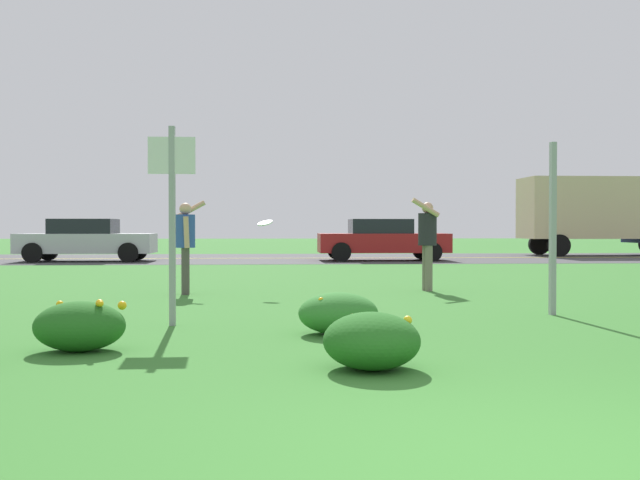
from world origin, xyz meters
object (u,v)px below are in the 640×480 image
at_px(sign_post_by_roadside, 553,229).
at_px(frisbee_white, 265,223).
at_px(person_catcher_dark_shirt, 427,238).
at_px(car_red_center_right, 382,239).
at_px(sign_post_near_path, 172,204).
at_px(box_truck_navy, 601,212).
at_px(car_silver_center_left, 86,240).
at_px(person_thrower_blue_shirt, 186,239).

relative_size(sign_post_by_roadside, frisbee_white, 8.19).
height_order(person_catcher_dark_shirt, car_red_center_right, person_catcher_dark_shirt).
bearing_deg(sign_post_by_roadside, sign_post_near_path, -171.05).
relative_size(frisbee_white, car_red_center_right, 0.06).
distance_m(sign_post_by_roadside, box_truck_navy, 22.76).
xyz_separation_m(sign_post_by_roadside, frisbee_white, (-3.88, 3.37, 0.09)).
bearing_deg(frisbee_white, car_silver_center_left, 115.40).
distance_m(sign_post_near_path, car_red_center_right, 17.90).
bearing_deg(sign_post_by_roadside, car_silver_center_left, 121.54).
bearing_deg(car_red_center_right, person_catcher_dark_shirt, -94.68).
xyz_separation_m(person_catcher_dark_shirt, car_silver_center_left, (-9.15, 12.49, -0.25)).
bearing_deg(sign_post_by_roadside, car_red_center_right, 89.55).
distance_m(sign_post_by_roadside, person_thrower_blue_shirt, 6.31).
height_order(sign_post_by_roadside, person_catcher_dark_shirt, sign_post_by_roadside).
distance_m(person_catcher_dark_shirt, car_red_center_right, 12.53).
bearing_deg(box_truck_navy, sign_post_by_roadside, -115.59).
bearing_deg(person_catcher_dark_shirt, sign_post_near_path, -131.07).
bearing_deg(box_truck_navy, sign_post_near_path, -124.77).
bearing_deg(person_catcher_dark_shirt, box_truck_navy, 57.20).
bearing_deg(car_silver_center_left, frisbee_white, -64.60).
height_order(sign_post_near_path, car_red_center_right, sign_post_near_path).
height_order(person_thrower_blue_shirt, car_red_center_right, person_thrower_blue_shirt).
xyz_separation_m(car_red_center_right, box_truck_navy, (9.70, 4.15, 1.06)).
bearing_deg(sign_post_by_roadside, person_thrower_blue_shirt, 146.69).
relative_size(sign_post_near_path, car_red_center_right, 0.53).
xyz_separation_m(person_thrower_blue_shirt, car_silver_center_left, (-4.78, 12.91, -0.22)).
height_order(sign_post_by_roadside, frisbee_white, sign_post_by_roadside).
bearing_deg(frisbee_white, box_truck_navy, 51.37).
xyz_separation_m(frisbee_white, box_truck_navy, (13.70, 17.15, 0.55)).
xyz_separation_m(sign_post_near_path, sign_post_by_roadside, (4.96, 0.78, -0.29)).
xyz_separation_m(person_catcher_dark_shirt, car_red_center_right, (1.02, 12.49, -0.25)).
xyz_separation_m(frisbee_white, car_silver_center_left, (-6.17, 13.00, -0.51)).
relative_size(car_silver_center_left, box_truck_navy, 0.67).
height_order(person_catcher_dark_shirt, box_truck_navy, box_truck_navy).
xyz_separation_m(sign_post_by_roadside, person_thrower_blue_shirt, (-5.27, 3.46, -0.20)).
xyz_separation_m(person_catcher_dark_shirt, frisbee_white, (-2.98, -0.51, 0.26)).
distance_m(person_thrower_blue_shirt, car_silver_center_left, 13.77).
height_order(sign_post_near_path, person_thrower_blue_shirt, sign_post_near_path).
height_order(frisbee_white, car_red_center_right, car_red_center_right).
relative_size(sign_post_near_path, car_silver_center_left, 0.53).
distance_m(frisbee_white, car_silver_center_left, 14.40).
bearing_deg(car_red_center_right, person_thrower_blue_shirt, -112.68).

